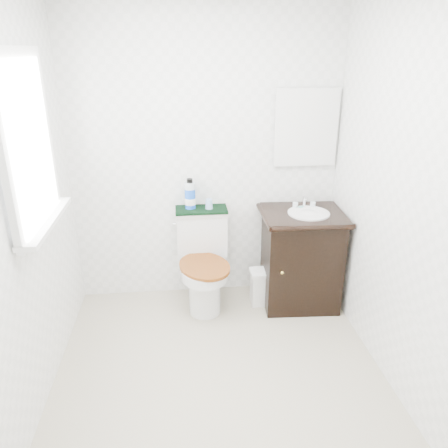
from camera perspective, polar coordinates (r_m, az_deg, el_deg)
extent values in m
plane|color=#B6AE93|center=(3.08, -0.45, -19.65)|extent=(2.40, 2.40, 0.00)
plane|color=white|center=(3.60, -2.40, 8.35)|extent=(2.40, 0.00, 2.40)
plane|color=white|center=(1.40, 4.42, -15.22)|extent=(2.40, 0.00, 2.40)
plane|color=white|center=(2.60, -25.46, 0.76)|extent=(0.00, 2.40, 2.40)
plane|color=white|center=(2.78, 22.70, 2.50)|extent=(0.00, 2.40, 2.40)
cube|color=white|center=(2.73, -24.45, 9.56)|extent=(0.02, 0.70, 0.90)
cube|color=silver|center=(3.67, 10.67, 12.24)|extent=(0.50, 0.02, 0.60)
cylinder|color=white|center=(3.62, -2.54, -8.73)|extent=(0.26, 0.26, 0.40)
cube|color=white|center=(3.84, -2.79, -6.83)|extent=(0.26, 0.28, 0.40)
cube|color=white|center=(3.69, -2.91, -1.42)|extent=(0.42, 0.18, 0.38)
cube|color=white|center=(3.61, -2.97, 1.54)|extent=(0.44, 0.20, 0.03)
cylinder|color=white|center=(3.49, -2.55, -6.26)|extent=(0.38, 0.38, 0.08)
cylinder|color=brown|center=(3.47, -2.57, -5.54)|extent=(0.49, 0.49, 0.03)
cube|color=black|center=(3.73, 9.94, -4.73)|extent=(0.63, 0.54, 0.78)
cube|color=black|center=(3.57, 10.37, 1.16)|extent=(0.67, 0.58, 0.04)
cylinder|color=white|center=(3.54, 10.99, 1.39)|extent=(0.33, 0.33, 0.01)
ellipsoid|color=white|center=(3.56, 10.93, 0.56)|extent=(0.29, 0.29, 0.14)
cylinder|color=silver|center=(3.66, 10.42, 2.82)|extent=(0.02, 0.02, 0.10)
cube|color=white|center=(3.79, 5.04, -8.38)|extent=(0.20, 0.16, 0.28)
cube|color=white|center=(3.71, 5.12, -6.31)|extent=(0.22, 0.18, 0.03)
cube|color=black|center=(3.61, -2.98, 1.89)|extent=(0.43, 0.22, 0.02)
cylinder|color=blue|center=(3.59, -4.45, 3.32)|extent=(0.09, 0.09, 0.16)
cylinder|color=silver|center=(3.56, -4.50, 4.99)|extent=(0.09, 0.09, 0.05)
cylinder|color=black|center=(3.55, -4.52, 5.66)|extent=(0.05, 0.05, 0.03)
cone|color=#82A3D5|center=(3.59, -1.97, 2.64)|extent=(0.06, 0.06, 0.08)
ellipsoid|color=#1B847A|center=(3.65, 9.98, 2.17)|extent=(0.06, 0.04, 0.02)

